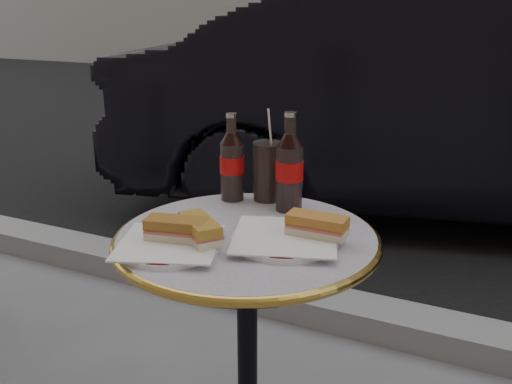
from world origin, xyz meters
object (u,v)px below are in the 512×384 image
at_px(plate_left, 170,246).
at_px(parked_car, 465,105).
at_px(cola_bottle_right, 290,162).
at_px(cola_glass, 268,171).
at_px(cola_bottle_left, 232,157).
at_px(plate_right, 285,240).
at_px(bistro_table, 247,368).

bearing_deg(plate_left, parked_car, 82.86).
bearing_deg(cola_bottle_right, cola_glass, 148.91).
xyz_separation_m(plate_left, cola_bottle_left, (-0.03, 0.36, 0.11)).
distance_m(plate_right, cola_bottle_right, 0.25).
bearing_deg(parked_car, bistro_table, 160.93).
bearing_deg(cola_glass, bistro_table, -76.58).
xyz_separation_m(plate_right, parked_car, (0.12, 2.49, -0.06)).
xyz_separation_m(cola_bottle_left, parked_car, (0.36, 2.27, -0.18)).
xyz_separation_m(cola_bottle_left, cola_bottle_right, (0.17, -0.01, 0.01)).
bearing_deg(plate_left, cola_bottle_left, 95.20).
bearing_deg(plate_right, bistro_table, 175.15).
height_order(cola_glass, parked_car, parked_car).
bearing_deg(cola_glass, parked_car, 83.02).
bearing_deg(plate_left, plate_right, 33.37).
relative_size(cola_bottle_left, cola_glass, 1.46).
bearing_deg(plate_right, parked_car, 87.32).
relative_size(cola_glass, parked_car, 0.04).
height_order(plate_left, cola_bottle_right, cola_bottle_right).
height_order(cola_bottle_left, cola_glass, cola_bottle_left).
relative_size(cola_bottle_left, parked_car, 0.06).
distance_m(bistro_table, plate_right, 0.39).
xyz_separation_m(bistro_table, cola_glass, (-0.06, 0.24, 0.45)).
height_order(bistro_table, cola_glass, cola_glass).
bearing_deg(cola_bottle_left, parked_car, 80.96).
relative_size(cola_bottle_right, cola_glass, 1.58).
xyz_separation_m(bistro_table, plate_right, (0.10, -0.01, 0.37)).
bearing_deg(bistro_table, cola_glass, 103.42).
bearing_deg(cola_bottle_left, plate_left, -84.80).
bearing_deg(plate_left, cola_bottle_right, 67.87).
bearing_deg(cola_glass, cola_bottle_right, -31.09).
relative_size(plate_right, cola_bottle_left, 1.01).
height_order(plate_right, parked_car, parked_car).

